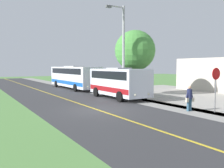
{
  "coord_description": "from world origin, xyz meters",
  "views": [
    {
      "loc": [
        7.53,
        14.69,
        2.97
      ],
      "look_at": [
        -3.5,
        -4.1,
        1.4
      ],
      "focal_mm": 39.3,
      "sensor_mm": 36.0,
      "label": 1
    }
  ],
  "objects_px": {
    "shuttle_bus_front": "(119,81)",
    "transit_bus_rear": "(74,76)",
    "stop_sign": "(216,82)",
    "tree_curbside": "(135,51)",
    "street_light_pole": "(122,48)",
    "pedestrian_with_bags": "(189,98)"
  },
  "relations": [
    {
      "from": "shuttle_bus_front",
      "to": "stop_sign",
      "type": "xyz_separation_m",
      "value": [
        -1.56,
        9.22,
        0.39
      ]
    },
    {
      "from": "stop_sign",
      "to": "street_light_pole",
      "type": "height_order",
      "value": "street_light_pole"
    },
    {
      "from": "shuttle_bus_front",
      "to": "tree_curbside",
      "type": "distance_m",
      "value": 4.39
    },
    {
      "from": "stop_sign",
      "to": "tree_curbside",
      "type": "relative_size",
      "value": 0.43
    },
    {
      "from": "pedestrian_with_bags",
      "to": "stop_sign",
      "type": "distance_m",
      "value": 1.9
    },
    {
      "from": "street_light_pole",
      "to": "tree_curbside",
      "type": "height_order",
      "value": "street_light_pole"
    },
    {
      "from": "street_light_pole",
      "to": "tree_curbside",
      "type": "xyz_separation_m",
      "value": [
        -2.52,
        -1.5,
        -0.08
      ]
    },
    {
      "from": "transit_bus_rear",
      "to": "stop_sign",
      "type": "distance_m",
      "value": 20.57
    },
    {
      "from": "transit_bus_rear",
      "to": "pedestrian_with_bags",
      "type": "distance_m",
      "value": 19.33
    },
    {
      "from": "shuttle_bus_front",
      "to": "stop_sign",
      "type": "bearing_deg",
      "value": 99.62
    },
    {
      "from": "transit_bus_rear",
      "to": "tree_curbside",
      "type": "relative_size",
      "value": 1.78
    },
    {
      "from": "transit_bus_rear",
      "to": "tree_curbside",
      "type": "xyz_separation_m",
      "value": [
        -2.86,
        9.88,
        2.92
      ]
    },
    {
      "from": "transit_bus_rear",
      "to": "tree_curbside",
      "type": "distance_m",
      "value": 10.69
    },
    {
      "from": "transit_bus_rear",
      "to": "pedestrian_with_bags",
      "type": "bearing_deg",
      "value": 91.54
    },
    {
      "from": "transit_bus_rear",
      "to": "stop_sign",
      "type": "height_order",
      "value": "transit_bus_rear"
    },
    {
      "from": "street_light_pole",
      "to": "stop_sign",
      "type": "bearing_deg",
      "value": 97.59
    },
    {
      "from": "shuttle_bus_front",
      "to": "street_light_pole",
      "type": "bearing_deg",
      "value": 164.13
    },
    {
      "from": "shuttle_bus_front",
      "to": "stop_sign",
      "type": "relative_size",
      "value": 2.5
    },
    {
      "from": "pedestrian_with_bags",
      "to": "street_light_pole",
      "type": "height_order",
      "value": "street_light_pole"
    },
    {
      "from": "street_light_pole",
      "to": "shuttle_bus_front",
      "type": "bearing_deg",
      "value": -15.87
    },
    {
      "from": "shuttle_bus_front",
      "to": "transit_bus_rear",
      "type": "distance_m",
      "value": 11.29
    },
    {
      "from": "transit_bus_rear",
      "to": "tree_curbside",
      "type": "bearing_deg",
      "value": 106.12
    }
  ]
}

